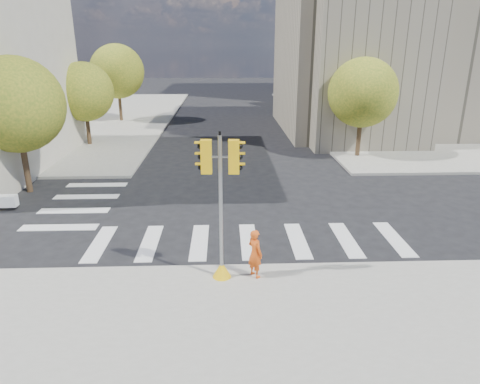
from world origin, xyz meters
The scene contains 14 objects.
ground centered at (0.00, 0.00, 0.00)m, with size 160.00×160.00×0.00m, color black.
sidewalk_far_right centered at (20.00, 26.00, 0.07)m, with size 28.00×40.00×0.15m, color gray.
sidewalk_far_left centered at (-20.00, 26.00, 0.07)m, with size 28.00×40.00×0.15m, color gray.
civic_building centered at (15.59, 19.12, 7.26)m, with size 26.00×16.00×19.39m.
tree_lw_near centered at (-10.50, 4.00, 4.20)m, with size 4.40×4.40×6.41m.
tree_lw_mid centered at (-10.50, 14.00, 3.76)m, with size 4.00×4.00×5.77m.
tree_lw_far centered at (-10.50, 24.00, 4.54)m, with size 4.80×4.80×6.95m.
tree_re_near centered at (7.50, 10.00, 4.05)m, with size 4.20×4.20×6.16m.
tree_re_mid centered at (7.50, 22.00, 4.35)m, with size 4.60×4.60×6.66m.
tree_re_far centered at (7.50, 34.00, 3.87)m, with size 4.00×4.00×5.88m.
lamp_near centered at (8.00, 14.00, 4.58)m, with size 0.35×0.18×8.11m.
lamp_far centered at (8.00, 28.00, 4.58)m, with size 0.35×0.18×8.11m.
traffic_signal centered at (-1.07, -4.75, 2.03)m, with size 1.07×0.56×4.46m.
photographer centered at (-0.07, -4.73, 0.91)m, with size 0.55×0.36×1.52m, color #DF5215.
Camera 1 is at (-0.95, -16.18, 6.82)m, focal length 32.00 mm.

